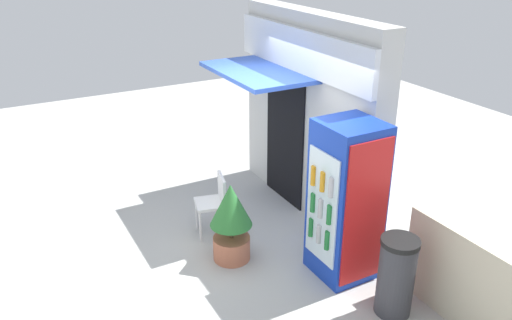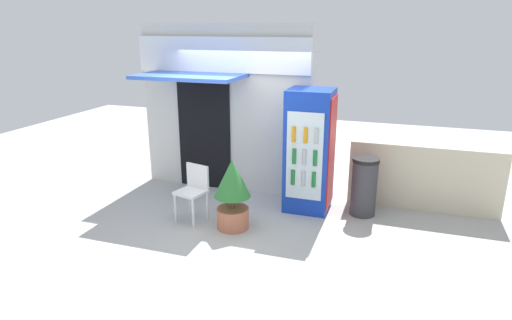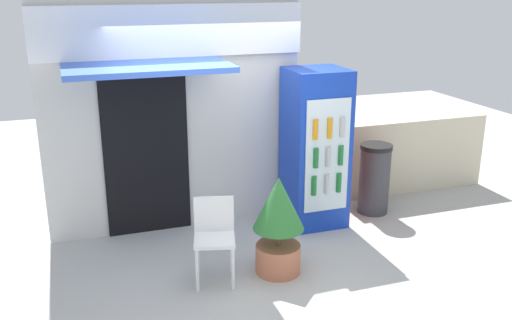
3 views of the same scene
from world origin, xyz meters
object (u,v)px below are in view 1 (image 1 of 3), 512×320
drink_cooler (346,201)px  trash_bin (396,276)px  potted_plant_near_shop (231,218)px  plastic_chair (215,200)px

drink_cooler → trash_bin: bearing=2.6°
potted_plant_near_shop → trash_bin: (1.79, 1.12, -0.12)m
plastic_chair → potted_plant_near_shop: size_ratio=0.82×
potted_plant_near_shop → drink_cooler: bearing=49.9°
trash_bin → potted_plant_near_shop: bearing=-148.1°
drink_cooler → potted_plant_near_shop: drink_cooler is taller
drink_cooler → potted_plant_near_shop: size_ratio=1.85×
plastic_chair → potted_plant_near_shop: (0.67, -0.08, 0.07)m
drink_cooler → plastic_chair: (-1.58, -1.00, -0.46)m
trash_bin → plastic_chair: bearing=-157.2°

